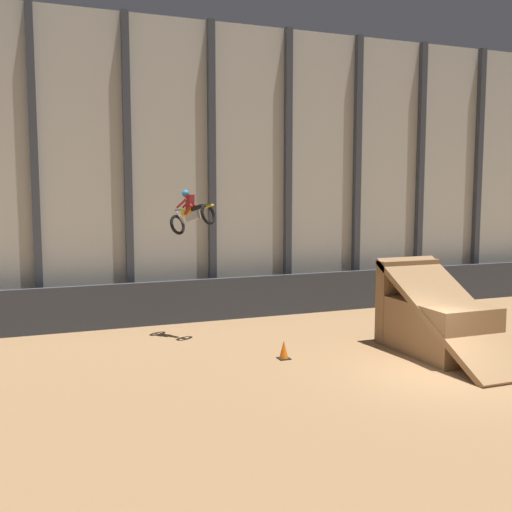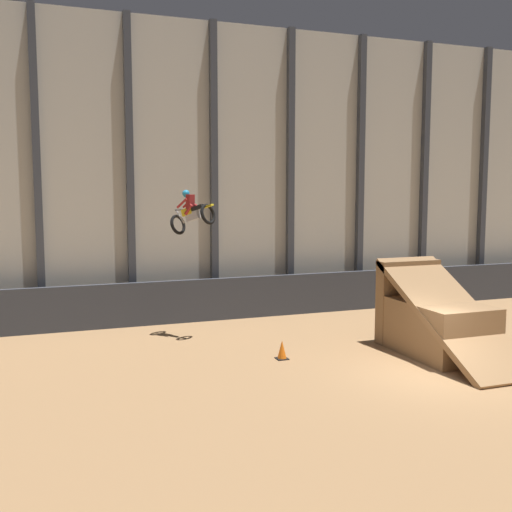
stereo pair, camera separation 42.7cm
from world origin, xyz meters
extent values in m
plane|color=#9E754C|center=(0.00, 0.00, 0.00)|extent=(60.00, 60.00, 0.00)
cube|color=beige|center=(0.00, 10.34, 5.94)|extent=(32.00, 0.12, 11.87)
cube|color=#3D424C|center=(-10.13, 10.14, 5.94)|extent=(0.28, 0.28, 11.87)
cube|color=#3D424C|center=(-6.76, 10.14, 5.94)|extent=(0.28, 0.28, 11.87)
cube|color=#3D424C|center=(-3.38, 10.14, 5.94)|extent=(0.28, 0.28, 11.87)
cube|color=#3D424C|center=(0.00, 10.14, 5.94)|extent=(0.28, 0.28, 11.87)
cube|color=#3D424C|center=(3.38, 10.14, 5.94)|extent=(0.28, 0.28, 11.87)
cube|color=#3D424C|center=(6.76, 10.14, 5.94)|extent=(0.28, 0.28, 11.87)
cube|color=#3D424C|center=(10.13, 10.14, 5.94)|extent=(0.28, 0.28, 11.87)
cube|color=#383D47|center=(0.00, 9.12, 0.84)|extent=(31.36, 0.20, 1.68)
cube|color=#966F48|center=(1.58, 2.05, 0.84)|extent=(2.19, 3.63, 1.68)
cube|color=olive|center=(1.58, 3.62, 1.40)|extent=(2.24, 0.50, 2.80)
cube|color=#9E754C|center=(1.58, 1.27, 1.40)|extent=(2.24, 5.28, 2.98)
torus|color=black|center=(-5.52, 7.32, 3.95)|extent=(0.77, 0.69, 0.73)
torus|color=black|center=(-4.71, 6.25, 4.35)|extent=(0.77, 0.69, 0.73)
cube|color=#B7B7BC|center=(-5.11, 6.77, 4.28)|extent=(0.49, 0.57, 0.42)
cube|color=yellow|center=(-5.24, 6.95, 4.42)|extent=(0.45, 0.51, 0.36)
cube|color=black|center=(-5.01, 6.64, 4.55)|extent=(0.47, 0.55, 0.27)
cube|color=yellow|center=(-4.70, 6.23, 4.63)|extent=(0.33, 0.37, 0.16)
cylinder|color=#B7B7BC|center=(-5.46, 7.24, 4.23)|extent=(0.28, 0.34, 0.47)
cylinder|color=black|center=(-5.47, 7.26, 4.47)|extent=(0.42, 0.55, 0.04)
cube|color=maroon|center=(-5.18, 6.86, 4.77)|extent=(0.34, 0.32, 0.50)
sphere|color=#2393CC|center=(-5.29, 7.01, 5.04)|extent=(0.40, 0.41, 0.32)
cylinder|color=maroon|center=(-5.26, 6.78, 4.50)|extent=(0.30, 0.34, 0.40)
cylinder|color=maroon|center=(-5.07, 6.92, 4.50)|extent=(0.30, 0.34, 0.40)
cylinder|color=maroon|center=(-5.45, 6.95, 4.72)|extent=(0.34, 0.42, 0.37)
cylinder|color=maroon|center=(-5.19, 7.15, 4.72)|extent=(0.34, 0.42, 0.37)
cube|color=black|center=(-3.27, 3.08, 0.01)|extent=(0.36, 0.36, 0.03)
cone|color=orange|center=(-3.27, 3.08, 0.31)|extent=(0.28, 0.28, 0.55)
camera|label=1|loc=(-10.53, -13.34, 5.15)|focal=42.00mm
camera|label=2|loc=(-10.13, -13.49, 5.15)|focal=42.00mm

